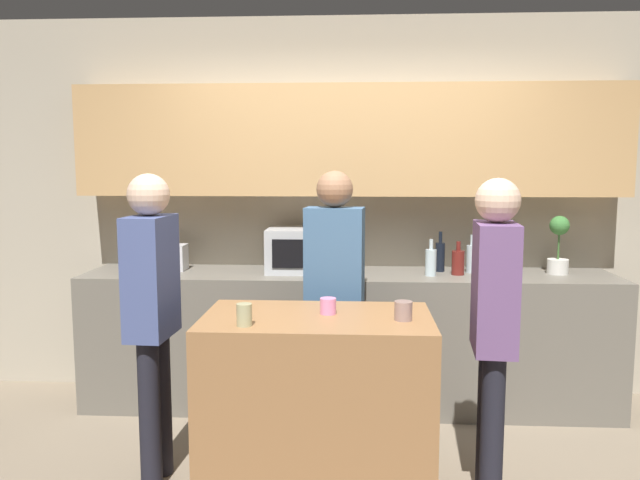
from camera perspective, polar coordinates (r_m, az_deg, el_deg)
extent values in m
cube|color=#B2A893|center=(4.56, 2.67, 2.97)|extent=(6.40, 0.08, 2.70)
cube|color=tan|center=(4.35, 2.67, 9.04)|extent=(3.74, 0.32, 0.75)
cube|color=#6B665B|center=(4.37, 2.55, -9.04)|extent=(3.60, 0.62, 0.93)
cube|color=#996B42|center=(3.27, -0.26, -14.76)|extent=(1.14, 0.68, 0.92)
cube|color=#B7BABC|center=(4.31, -1.34, -0.91)|extent=(0.52, 0.38, 0.30)
cube|color=black|center=(4.12, -2.25, -1.28)|extent=(0.31, 0.01, 0.19)
cube|color=silver|center=(4.50, -13.78, -1.54)|extent=(0.26, 0.16, 0.18)
cube|color=black|center=(4.50, -14.42, -0.38)|extent=(0.02, 0.11, 0.01)
cube|color=black|center=(4.47, -13.20, -0.39)|extent=(0.02, 0.11, 0.01)
cylinder|color=silver|center=(4.52, 20.90, -2.28)|extent=(0.14, 0.14, 0.10)
cylinder|color=#38662D|center=(4.50, 20.98, -0.52)|extent=(0.01, 0.01, 0.18)
sphere|color=#3D7A38|center=(4.49, 21.06, 1.25)|extent=(0.13, 0.13, 0.13)
cylinder|color=silver|center=(4.21, 10.10, -2.05)|extent=(0.07, 0.07, 0.18)
cylinder|color=silver|center=(4.19, 10.13, -0.40)|extent=(0.03, 0.03, 0.07)
cylinder|color=black|center=(4.39, 10.92, -1.55)|extent=(0.07, 0.07, 0.20)
cylinder|color=black|center=(4.37, 10.96, 0.25)|extent=(0.02, 0.02, 0.08)
cylinder|color=maroon|center=(4.28, 12.51, -2.05)|extent=(0.09, 0.09, 0.16)
cylinder|color=maroon|center=(4.27, 12.55, -0.54)|extent=(0.03, 0.03, 0.06)
cylinder|color=silver|center=(4.39, 13.70, -1.70)|extent=(0.07, 0.07, 0.19)
cylinder|color=silver|center=(4.37, 13.75, -0.01)|extent=(0.03, 0.03, 0.07)
cylinder|color=black|center=(4.25, 15.43, -1.80)|extent=(0.07, 0.07, 0.22)
cylinder|color=black|center=(4.23, 15.49, 0.25)|extent=(0.02, 0.02, 0.09)
cylinder|color=silver|center=(4.44, 16.25, -1.63)|extent=(0.08, 0.08, 0.20)
cylinder|color=silver|center=(4.42, 16.31, 0.11)|extent=(0.03, 0.03, 0.08)
cylinder|color=tan|center=(2.95, -6.93, -6.80)|extent=(0.07, 0.07, 0.11)
cylinder|color=pink|center=(3.16, 0.74, -6.05)|extent=(0.08, 0.08, 0.08)
cylinder|color=gray|center=(3.06, 7.63, -6.43)|extent=(0.09, 0.09, 0.09)
cylinder|color=black|center=(3.84, 2.51, -12.41)|extent=(0.11, 0.11, 0.79)
cylinder|color=black|center=(3.86, 0.10, -12.29)|extent=(0.11, 0.11, 0.79)
cube|color=#40658C|center=(3.67, 1.33, -1.88)|extent=(0.36, 0.23, 0.63)
sphere|color=#9E7051|center=(3.63, 1.35, 4.67)|extent=(0.21, 0.21, 0.21)
cylinder|color=black|center=(3.21, 15.45, -16.76)|extent=(0.11, 0.11, 0.78)
cylinder|color=black|center=(3.36, 15.11, -15.67)|extent=(0.11, 0.11, 0.78)
cube|color=#6D4C7D|center=(3.08, 15.69, -4.19)|extent=(0.22, 0.36, 0.62)
sphere|color=beige|center=(3.03, 15.95, 3.50)|extent=(0.21, 0.21, 0.21)
cylinder|color=black|center=(3.56, -14.33, -14.26)|extent=(0.11, 0.11, 0.79)
cylinder|color=black|center=(3.42, -15.30, -15.19)|extent=(0.11, 0.11, 0.79)
cube|color=#47558C|center=(3.29, -15.18, -3.25)|extent=(0.21, 0.35, 0.62)
sphere|color=beige|center=(3.25, -15.42, 4.02)|extent=(0.21, 0.21, 0.21)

